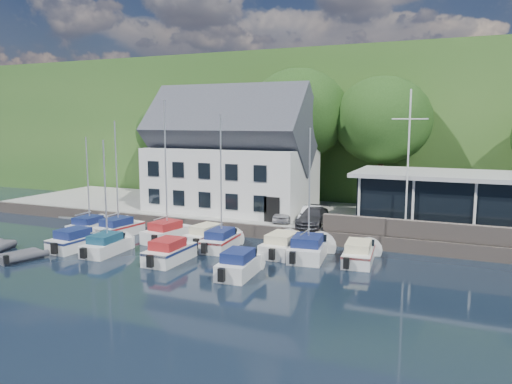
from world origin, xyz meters
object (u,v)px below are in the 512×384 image
club_pavilion (446,200)px  dinghy_1 (20,255)px  harbor_building (231,161)px  boat_r2_1 (105,192)px  boat_r1_0 (88,181)px  boat_r1_7 (359,251)px  boat_r1_4 (221,187)px  boat_r2_2 (170,250)px  boat_r1_2 (166,179)px  boat_r2_3 (240,262)px  boat_r1_6 (309,187)px  car_silver (284,213)px  boat_r1_5 (283,243)px  boat_r2_0 (76,239)px  boat_r1_1 (117,179)px  boat_r1_3 (207,234)px  flagpole (408,163)px  car_blue (369,218)px  car_dgrey (313,217)px  car_white (311,215)px

club_pavilion → dinghy_1: size_ratio=4.42×
harbor_building → boat_r2_1: bearing=-100.9°
boat_r1_0 → boat_r1_7: bearing=-0.9°
boat_r1_4 → boat_r2_2: boat_r1_4 is taller
boat_r2_2 → boat_r1_2: bearing=124.8°
club_pavilion → boat_r2_3: bearing=-126.7°
boat_r1_2 → boat_r1_7: (14.25, 0.18, -4.00)m
boat_r1_2 → boat_r1_6: (11.06, -0.31, 0.01)m
boat_r1_4 → car_silver: bearing=66.1°
boat_r2_1 → dinghy_1: boat_r2_1 is taller
boat_r1_6 → boat_r2_2: boat_r1_6 is taller
harbor_building → boat_r1_2: size_ratio=1.54×
club_pavilion → boat_r1_5: bearing=-138.7°
car_silver → boat_r2_0: car_silver is taller
boat_r1_0 → boat_r1_1: bearing=0.4°
boat_r1_3 → boat_r1_7: bearing=7.3°
flagpole → boat_r1_3: flagpole is taller
car_blue → boat_r1_3: bearing=-135.1°
boat_r1_2 → boat_r1_3: bearing=16.5°
club_pavilion → car_silver: 12.22m
boat_r2_2 → dinghy_1: bearing=-158.5°
car_blue → boat_r1_7: 6.22m
car_dgrey → boat_r1_2: size_ratio=0.49×
flagpole → boat_r2_3: (-7.97, -10.21, -5.24)m
boat_r1_0 → boat_r1_1: (2.75, 0.11, 0.24)m
boat_r2_2 → dinghy_1: 9.70m
harbor_building → boat_r2_0: bearing=-111.5°
car_dgrey → boat_r2_1: boat_r2_1 is taller
car_blue → boat_r1_2: size_ratio=0.43×
flagpole → boat_r2_2: (-13.23, -9.46, -5.24)m
club_pavilion → boat_r1_0: boat_r1_0 is taller
car_blue → boat_r2_1: (-15.41, -10.82, 2.51)m
car_blue → boat_r2_2: car_blue is taller
boat_r2_2 → dinghy_1: size_ratio=1.83×
car_dgrey → boat_r1_4: bearing=-134.2°
boat_r2_0 → boat_r2_2: 7.74m
harbor_building → flagpole: bearing=-15.0°
boat_r1_0 → boat_r2_2: boat_r1_0 is taller
boat_r1_4 → boat_r2_1: 7.72m
boat_r1_1 → boat_r1_2: (4.41, 0.10, 0.24)m
boat_r1_0 → dinghy_1: 8.98m
boat_r1_0 → boat_r2_0: boat_r1_0 is taller
car_dgrey → boat_r1_1: boat_r1_1 is taller
boat_r1_5 → car_blue: bearing=56.6°
car_white → boat_r1_5: size_ratio=0.67×
car_dgrey → boat_r1_5: (-0.49, -5.14, -0.92)m
boat_r1_5 → boat_r2_1: boat_r2_1 is taller
boat_r1_3 → boat_r1_7: boat_r1_3 is taller
boat_r1_4 → boat_r2_0: (-9.24, -4.20, -3.62)m
boat_r1_0 → boat_r1_7: size_ratio=1.35×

